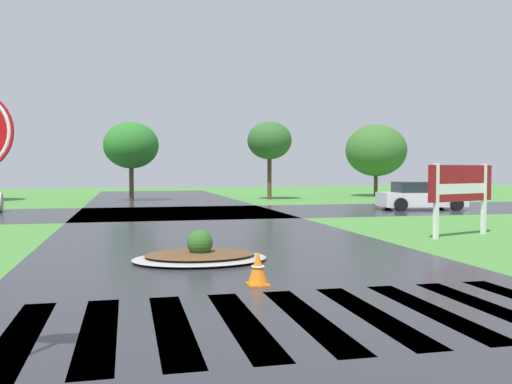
{
  "coord_description": "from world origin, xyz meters",
  "views": [
    {
      "loc": [
        -2.34,
        -2.15,
        1.98
      ],
      "look_at": [
        0.91,
        11.91,
        1.4
      ],
      "focal_mm": 39.22,
      "sensor_mm": 36.0,
      "label": 1
    }
  ],
  "objects_px": {
    "car_white_sedan": "(420,197)",
    "estate_billboard": "(461,187)",
    "traffic_cone": "(258,269)",
    "median_island": "(200,255)"
  },
  "relations": [
    {
      "from": "estate_billboard",
      "to": "traffic_cone",
      "type": "height_order",
      "value": "estate_billboard"
    },
    {
      "from": "car_white_sedan",
      "to": "estate_billboard",
      "type": "bearing_deg",
      "value": -106.93
    },
    {
      "from": "estate_billboard",
      "to": "median_island",
      "type": "xyz_separation_m",
      "value": [
        -8.1,
        -2.72,
        -1.33
      ]
    },
    {
      "from": "estate_billboard",
      "to": "median_island",
      "type": "relative_size",
      "value": 0.93
    },
    {
      "from": "car_white_sedan",
      "to": "traffic_cone",
      "type": "relative_size",
      "value": 7.29
    },
    {
      "from": "estate_billboard",
      "to": "traffic_cone",
      "type": "distance_m",
      "value": 9.3
    },
    {
      "from": "estate_billboard",
      "to": "car_white_sedan",
      "type": "bearing_deg",
      "value": -133.6
    },
    {
      "from": "estate_billboard",
      "to": "car_white_sedan",
      "type": "distance_m",
      "value": 11.1
    },
    {
      "from": "median_island",
      "to": "traffic_cone",
      "type": "xyz_separation_m",
      "value": [
        0.65,
        -2.72,
        0.15
      ]
    },
    {
      "from": "traffic_cone",
      "to": "median_island",
      "type": "bearing_deg",
      "value": 103.39
    }
  ]
}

